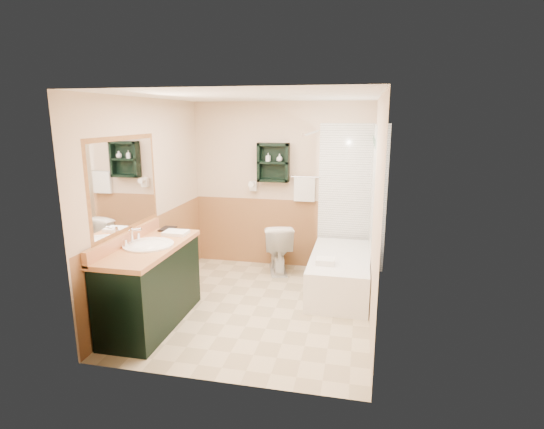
% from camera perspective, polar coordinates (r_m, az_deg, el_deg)
% --- Properties ---
extents(floor, '(3.00, 3.00, 0.00)m').
position_cam_1_polar(floor, '(5.14, -2.03, -12.18)').
color(floor, beige).
rests_on(floor, ground).
extents(back_wall, '(2.60, 0.04, 2.40)m').
position_cam_1_polar(back_wall, '(6.21, 1.29, 3.88)').
color(back_wall, beige).
rests_on(back_wall, ground).
extents(left_wall, '(0.04, 3.00, 2.40)m').
position_cam_1_polar(left_wall, '(5.23, -16.32, 1.61)').
color(left_wall, beige).
rests_on(left_wall, ground).
extents(right_wall, '(0.04, 3.00, 2.40)m').
position_cam_1_polar(right_wall, '(4.62, 13.94, 0.27)').
color(right_wall, beige).
rests_on(right_wall, ground).
extents(ceiling, '(2.60, 3.00, 0.04)m').
position_cam_1_polar(ceiling, '(4.66, -2.28, 15.87)').
color(ceiling, white).
rests_on(ceiling, back_wall).
extents(wainscot_left, '(2.98, 2.98, 1.00)m').
position_cam_1_polar(wainscot_left, '(5.39, -15.51, -5.71)').
color(wainscot_left, '#B87A4A').
rests_on(wainscot_left, left_wall).
extents(wainscot_back, '(2.58, 2.58, 1.00)m').
position_cam_1_polar(wainscot_back, '(6.33, 1.19, -2.44)').
color(wainscot_back, '#B87A4A').
rests_on(wainscot_back, back_wall).
extents(mirror_frame, '(1.30, 1.30, 1.00)m').
position_cam_1_polar(mirror_frame, '(4.69, -19.17, 3.85)').
color(mirror_frame, olive).
rests_on(mirror_frame, left_wall).
extents(mirror_glass, '(1.20, 1.20, 0.90)m').
position_cam_1_polar(mirror_glass, '(4.68, -19.11, 3.85)').
color(mirror_glass, white).
rests_on(mirror_glass, left_wall).
extents(tile_right, '(1.50, 1.50, 2.10)m').
position_cam_1_polar(tile_right, '(5.38, 13.22, 0.47)').
color(tile_right, white).
rests_on(tile_right, right_wall).
extents(tile_back, '(0.95, 0.95, 2.10)m').
position_cam_1_polar(tile_back, '(6.09, 10.72, 2.03)').
color(tile_back, white).
rests_on(tile_back, back_wall).
extents(tile_accent, '(1.50, 1.50, 0.10)m').
position_cam_1_polar(tile_accent, '(5.27, 13.59, 9.53)').
color(tile_accent, '#14492B').
rests_on(tile_accent, right_wall).
extents(wall_shelf, '(0.45, 0.15, 0.55)m').
position_cam_1_polar(wall_shelf, '(6.08, 0.16, 7.00)').
color(wall_shelf, black).
rests_on(wall_shelf, back_wall).
extents(hair_dryer, '(0.10, 0.24, 0.18)m').
position_cam_1_polar(hair_dryer, '(6.21, -2.50, 3.87)').
color(hair_dryer, white).
rests_on(hair_dryer, back_wall).
extents(towel_bar, '(0.40, 0.06, 0.40)m').
position_cam_1_polar(towel_bar, '(6.07, 4.43, 5.06)').
color(towel_bar, white).
rests_on(towel_bar, back_wall).
extents(curtain_rod, '(0.03, 1.60, 0.03)m').
position_cam_1_polar(curtain_rod, '(5.30, 5.48, 10.93)').
color(curtain_rod, silver).
rests_on(curtain_rod, back_wall).
extents(shower_curtain, '(1.05, 1.05, 1.70)m').
position_cam_1_polar(shower_curtain, '(5.56, 5.50, 2.22)').
color(shower_curtain, beige).
rests_on(shower_curtain, curtain_rod).
extents(vanity, '(0.59, 1.39, 0.88)m').
position_cam_1_polar(vanity, '(4.75, -15.93, -9.11)').
color(vanity, black).
rests_on(vanity, ground).
extents(bathtub, '(0.73, 1.50, 0.48)m').
position_cam_1_polar(bathtub, '(5.51, 9.07, -7.82)').
color(bathtub, white).
rests_on(bathtub, ground).
extents(toilet, '(0.58, 0.80, 0.70)m').
position_cam_1_polar(toilet, '(6.11, 0.77, -4.47)').
color(toilet, white).
rests_on(toilet, ground).
extents(counter_towel, '(0.26, 0.21, 0.04)m').
position_cam_1_polar(counter_towel, '(4.94, -12.81, -2.41)').
color(counter_towel, white).
rests_on(counter_towel, vanity).
extents(vanity_book, '(0.16, 0.03, 0.22)m').
position_cam_1_polar(vanity_book, '(5.18, -14.74, -0.78)').
color(vanity_book, black).
rests_on(vanity_book, vanity).
extents(tub_towel, '(0.22, 0.18, 0.07)m').
position_cam_1_polar(tub_towel, '(5.08, 7.20, -6.27)').
color(tub_towel, white).
rests_on(tub_towel, bathtub).
extents(soap_bottle_a, '(0.07, 0.13, 0.06)m').
position_cam_1_polar(soap_bottle_a, '(6.08, -0.51, 7.41)').
color(soap_bottle_a, white).
rests_on(soap_bottle_a, wall_shelf).
extents(soap_bottle_b, '(0.09, 0.11, 0.09)m').
position_cam_1_polar(soap_bottle_b, '(6.05, 1.01, 7.52)').
color(soap_bottle_b, white).
rests_on(soap_bottle_b, wall_shelf).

